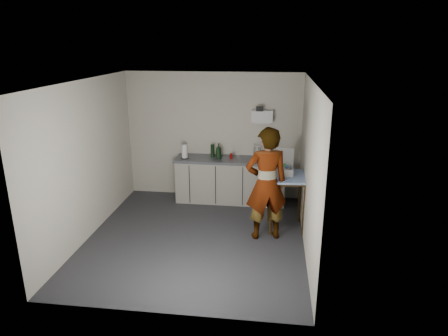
# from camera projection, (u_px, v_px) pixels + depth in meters

# --- Properties ---
(ground) EXTENTS (4.00, 4.00, 0.00)m
(ground) POSITION_uv_depth(u_px,v_px,m) (196.00, 237.00, 6.76)
(ground) COLOR #27272C
(ground) RESTS_ON ground
(wall_back) EXTENTS (3.60, 0.02, 2.60)m
(wall_back) POSITION_uv_depth(u_px,v_px,m) (213.00, 136.00, 8.25)
(wall_back) COLOR beige
(wall_back) RESTS_ON ground
(wall_right) EXTENTS (0.02, 4.00, 2.60)m
(wall_right) POSITION_uv_depth(u_px,v_px,m) (308.00, 168.00, 6.15)
(wall_right) COLOR beige
(wall_right) RESTS_ON ground
(wall_left) EXTENTS (0.02, 4.00, 2.60)m
(wall_left) POSITION_uv_depth(u_px,v_px,m) (88.00, 160.00, 6.58)
(wall_left) COLOR beige
(wall_left) RESTS_ON ground
(ceiling) EXTENTS (3.60, 4.00, 0.01)m
(ceiling) POSITION_uv_depth(u_px,v_px,m) (192.00, 82.00, 5.97)
(ceiling) COLOR white
(ceiling) RESTS_ON wall_back
(kitchen_counter) EXTENTS (2.24, 0.62, 0.91)m
(kitchen_counter) POSITION_uv_depth(u_px,v_px,m) (231.00, 181.00, 8.19)
(kitchen_counter) COLOR black
(kitchen_counter) RESTS_ON ground
(wall_shelf) EXTENTS (0.42, 0.18, 0.37)m
(wall_shelf) POSITION_uv_depth(u_px,v_px,m) (262.00, 116.00, 7.93)
(wall_shelf) COLOR white
(wall_shelf) RESTS_ON ground
(side_table) EXTENTS (0.82, 0.82, 0.98)m
(side_table) POSITION_uv_depth(u_px,v_px,m) (287.00, 182.00, 6.86)
(side_table) COLOR #38250C
(side_table) RESTS_ON ground
(standing_man) EXTENTS (0.79, 0.62, 1.90)m
(standing_man) POSITION_uv_depth(u_px,v_px,m) (266.00, 184.00, 6.49)
(standing_man) COLOR #B2A593
(standing_man) RESTS_ON ground
(soap_bottle) EXTENTS (0.13, 0.13, 0.31)m
(soap_bottle) POSITION_uv_depth(u_px,v_px,m) (219.00, 151.00, 8.00)
(soap_bottle) COLOR black
(soap_bottle) RESTS_ON kitchen_counter
(soda_can) EXTENTS (0.06, 0.06, 0.11)m
(soda_can) POSITION_uv_depth(u_px,v_px,m) (231.00, 156.00, 8.02)
(soda_can) COLOR #B31411
(soda_can) RESTS_ON kitchen_counter
(dark_bottle) EXTENTS (0.08, 0.08, 0.27)m
(dark_bottle) POSITION_uv_depth(u_px,v_px,m) (213.00, 151.00, 8.11)
(dark_bottle) COLOR black
(dark_bottle) RESTS_ON kitchen_counter
(paper_towel) EXTENTS (0.16, 0.16, 0.29)m
(paper_towel) POSITION_uv_depth(u_px,v_px,m) (185.00, 152.00, 8.03)
(paper_towel) COLOR black
(paper_towel) RESTS_ON kitchen_counter
(dish_rack) EXTENTS (0.43, 0.32, 0.30)m
(dish_rack) POSITION_uv_depth(u_px,v_px,m) (263.00, 156.00, 8.00)
(dish_rack) COLOR silver
(dish_rack) RESTS_ON kitchen_counter
(bakery_box) EXTENTS (0.31, 0.32, 0.43)m
(bakery_box) POSITION_uv_depth(u_px,v_px,m) (284.00, 169.00, 6.88)
(bakery_box) COLOR white
(bakery_box) RESTS_ON side_table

